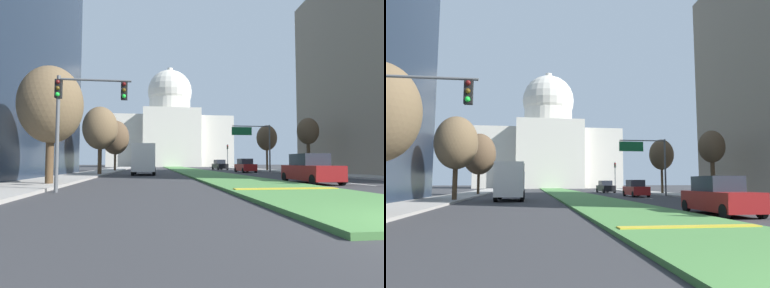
# 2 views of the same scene
# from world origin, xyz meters

# --- Properties ---
(ground_plane) EXTENTS (260.00, 260.00, 0.00)m
(ground_plane) POSITION_xyz_m (0.00, 48.20, 0.00)
(ground_plane) COLOR #333335
(grass_median) EXTENTS (5.21, 86.77, 0.14)m
(grass_median) POSITION_xyz_m (0.00, 43.38, 0.07)
(grass_median) COLOR #4C8442
(grass_median) RESTS_ON ground_plane
(median_curb_nose) EXTENTS (4.69, 0.50, 0.04)m
(median_curb_nose) POSITION_xyz_m (0.00, 8.19, 0.16)
(median_curb_nose) COLOR gold
(median_curb_nose) RESTS_ON grass_median
(lane_dashes_right) EXTENTS (0.16, 49.32, 0.01)m
(lane_dashes_right) POSITION_xyz_m (6.58, 35.70, 0.00)
(lane_dashes_right) COLOR silver
(lane_dashes_right) RESTS_ON ground_plane
(sidewalk_left) EXTENTS (4.00, 86.77, 0.15)m
(sidewalk_left) POSITION_xyz_m (-12.56, 38.56, 0.07)
(sidewalk_left) COLOR #9E9991
(sidewalk_left) RESTS_ON ground_plane
(sidewalk_right) EXTENTS (4.00, 86.77, 0.15)m
(sidewalk_right) POSITION_xyz_m (12.56, 38.56, 0.07)
(sidewalk_right) COLOR #9E9991
(sidewalk_right) RESTS_ON ground_plane
(capitol_building) EXTENTS (38.46, 23.37, 32.92)m
(capitol_building) POSITION_xyz_m (0.00, 95.61, 11.81)
(capitol_building) COLOR beige
(capitol_building) RESTS_ON ground_plane
(traffic_light_near_left) EXTENTS (3.34, 0.35, 5.20)m
(traffic_light_near_left) POSITION_xyz_m (-9.21, 9.36, 3.80)
(traffic_light_near_left) COLOR #515456
(traffic_light_near_left) RESTS_ON ground_plane
(traffic_light_far_right) EXTENTS (0.28, 0.35, 5.20)m
(traffic_light_far_right) POSITION_xyz_m (10.06, 58.54, 3.31)
(traffic_light_far_right) COLOR #515456
(traffic_light_far_right) RESTS_ON ground_plane
(overhead_guide_sign) EXTENTS (5.48, 0.20, 6.50)m
(overhead_guide_sign) POSITION_xyz_m (8.23, 35.63, 4.64)
(overhead_guide_sign) COLOR #515456
(overhead_guide_sign) RESTS_ON ground_plane
(street_tree_left_near) EXTENTS (3.49, 3.49, 6.75)m
(street_tree_left_near) POSITION_xyz_m (-11.55, 13.18, 4.54)
(street_tree_left_near) COLOR #4C3823
(street_tree_left_near) RESTS_ON ground_plane
(street_tree_left_mid) EXTENTS (3.51, 3.51, 7.02)m
(street_tree_left_mid) POSITION_xyz_m (-11.13, 27.27, 4.79)
(street_tree_left_mid) COLOR #4C3823
(street_tree_left_mid) RESTS_ON ground_plane
(street_tree_right_mid) EXTENTS (2.37, 2.37, 6.31)m
(street_tree_right_mid) POSITION_xyz_m (11.42, 27.32, 4.73)
(street_tree_right_mid) COLOR #4C3823
(street_tree_right_mid) RESTS_ON ground_plane
(street_tree_left_far) EXTENTS (4.07, 4.07, 7.59)m
(street_tree_left_far) POSITION_xyz_m (-11.30, 41.86, 5.03)
(street_tree_left_far) COLOR #4C3823
(street_tree_left_far) RESTS_ON ground_plane
(street_tree_right_far) EXTENTS (3.17, 3.17, 7.15)m
(street_tree_right_far) POSITION_xyz_m (11.98, 41.11, 5.14)
(street_tree_right_far) COLOR #4C3823
(street_tree_right_far) RESTS_ON ground_plane
(sedan_lead_stopped) EXTENTS (1.97, 4.67, 1.87)m
(sedan_lead_stopped) POSITION_xyz_m (4.04, 13.44, 0.87)
(sedan_lead_stopped) COLOR maroon
(sedan_lead_stopped) RESTS_ON ground_plane
(sedan_midblock) EXTENTS (1.94, 4.17, 1.82)m
(sedan_midblock) POSITION_xyz_m (6.43, 34.66, 0.84)
(sedan_midblock) COLOR maroon
(sedan_midblock) RESTS_ON ground_plane
(sedan_distant) EXTENTS (2.13, 4.71, 1.81)m
(sedan_distant) POSITION_xyz_m (6.33, 49.60, 0.84)
(sedan_distant) COLOR black
(sedan_distant) RESTS_ON ground_plane
(box_truck_delivery) EXTENTS (2.40, 6.40, 3.20)m
(box_truck_delivery) POSITION_xyz_m (-6.70, 28.27, 1.68)
(box_truck_delivery) COLOR navy
(box_truck_delivery) RESTS_ON ground_plane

